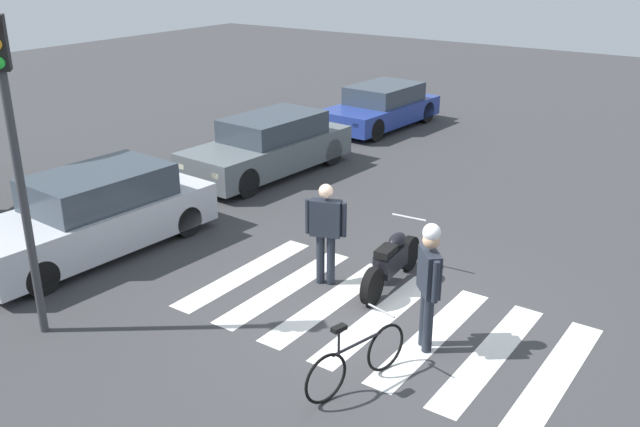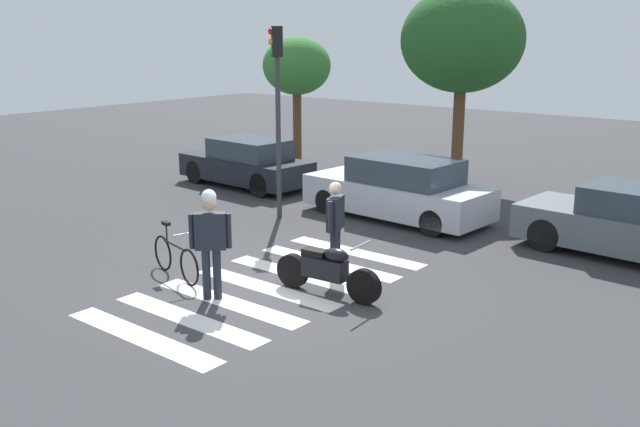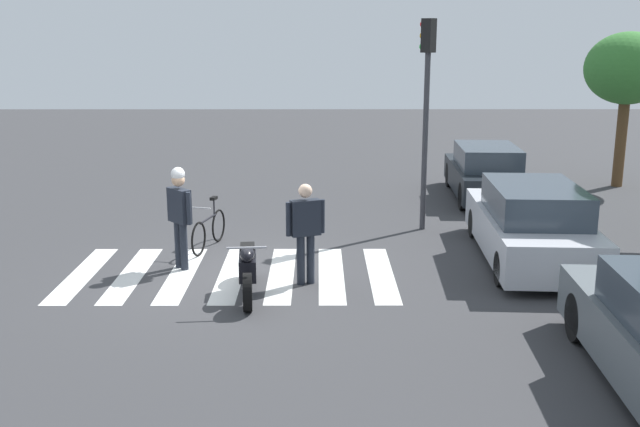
{
  "view_description": "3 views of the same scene",
  "coord_description": "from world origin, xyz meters",
  "px_view_note": "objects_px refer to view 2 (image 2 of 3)",
  "views": [
    {
      "loc": [
        -8.18,
        -4.65,
        5.39
      ],
      "look_at": [
        0.78,
        1.66,
        1.11
      ],
      "focal_mm": 39.07,
      "sensor_mm": 36.0,
      "label": 1
    },
    {
      "loc": [
        8.2,
        -8.64,
        4.39
      ],
      "look_at": [
        0.28,
        1.18,
        1.18
      ],
      "focal_mm": 39.85,
      "sensor_mm": 36.0,
      "label": 2
    },
    {
      "loc": [
        12.7,
        1.57,
        4.23
      ],
      "look_at": [
        -0.17,
        1.6,
        1.09
      ],
      "focal_mm": 41.44,
      "sensor_mm": 36.0,
      "label": 3
    }
  ],
  "objects_px": {
    "leaning_bicycle": "(175,258)",
    "officer_by_motorcycle": "(335,222)",
    "police_motorcycle": "(327,270)",
    "car_silver_sedan": "(399,190)",
    "traffic_light_pole": "(277,92)",
    "officer_on_foot": "(210,235)",
    "car_black_suv": "(247,164)"
  },
  "relations": [
    {
      "from": "police_motorcycle",
      "to": "car_silver_sedan",
      "type": "height_order",
      "value": "car_silver_sedan"
    },
    {
      "from": "leaning_bicycle",
      "to": "traffic_light_pole",
      "type": "bearing_deg",
      "value": 108.58
    },
    {
      "from": "leaning_bicycle",
      "to": "car_black_suv",
      "type": "xyz_separation_m",
      "value": [
        -4.67,
        6.6,
        0.3
      ]
    },
    {
      "from": "police_motorcycle",
      "to": "officer_on_foot",
      "type": "distance_m",
      "value": 2.06
    },
    {
      "from": "police_motorcycle",
      "to": "leaning_bicycle",
      "type": "bearing_deg",
      "value": -159.24
    },
    {
      "from": "traffic_light_pole",
      "to": "leaning_bicycle",
      "type": "bearing_deg",
      "value": -71.42
    },
    {
      "from": "officer_by_motorcycle",
      "to": "car_silver_sedan",
      "type": "xyz_separation_m",
      "value": [
        -1.34,
        4.26,
        -0.31
      ]
    },
    {
      "from": "police_motorcycle",
      "to": "car_black_suv",
      "type": "distance_m",
      "value": 9.26
    },
    {
      "from": "car_silver_sedan",
      "to": "officer_by_motorcycle",
      "type": "bearing_deg",
      "value": -72.5
    },
    {
      "from": "leaning_bicycle",
      "to": "car_silver_sedan",
      "type": "distance_m",
      "value": 6.31
    },
    {
      "from": "leaning_bicycle",
      "to": "officer_on_foot",
      "type": "xyz_separation_m",
      "value": [
        1.33,
        -0.32,
        0.74
      ]
    },
    {
      "from": "traffic_light_pole",
      "to": "officer_on_foot",
      "type": "bearing_deg",
      "value": -59.52
    },
    {
      "from": "car_silver_sedan",
      "to": "traffic_light_pole",
      "type": "xyz_separation_m",
      "value": [
        -2.35,
        -1.74,
        2.32
      ]
    },
    {
      "from": "leaning_bicycle",
      "to": "officer_by_motorcycle",
      "type": "relative_size",
      "value": 0.97
    },
    {
      "from": "leaning_bicycle",
      "to": "officer_by_motorcycle",
      "type": "distance_m",
      "value": 3.02
    },
    {
      "from": "leaning_bicycle",
      "to": "car_silver_sedan",
      "type": "bearing_deg",
      "value": 82.38
    },
    {
      "from": "leaning_bicycle",
      "to": "officer_by_motorcycle",
      "type": "xyz_separation_m",
      "value": [
        2.18,
        1.99,
        0.64
      ]
    },
    {
      "from": "leaning_bicycle",
      "to": "car_silver_sedan",
      "type": "height_order",
      "value": "car_silver_sedan"
    },
    {
      "from": "police_motorcycle",
      "to": "car_silver_sedan",
      "type": "bearing_deg",
      "value": 110.0
    },
    {
      "from": "police_motorcycle",
      "to": "officer_by_motorcycle",
      "type": "bearing_deg",
      "value": 120.2
    },
    {
      "from": "car_silver_sedan",
      "to": "leaning_bicycle",
      "type": "bearing_deg",
      "value": -97.62
    },
    {
      "from": "officer_on_foot",
      "to": "car_black_suv",
      "type": "distance_m",
      "value": 9.16
    },
    {
      "from": "police_motorcycle",
      "to": "car_silver_sedan",
      "type": "relative_size",
      "value": 0.44
    },
    {
      "from": "officer_on_foot",
      "to": "car_silver_sedan",
      "type": "xyz_separation_m",
      "value": [
        -0.49,
        6.56,
        -0.41
      ]
    },
    {
      "from": "police_motorcycle",
      "to": "leaning_bicycle",
      "type": "xyz_separation_m",
      "value": [
        -2.73,
        -1.04,
        -0.07
      ]
    },
    {
      "from": "police_motorcycle",
      "to": "car_silver_sedan",
      "type": "distance_m",
      "value": 5.55
    },
    {
      "from": "car_silver_sedan",
      "to": "traffic_light_pole",
      "type": "bearing_deg",
      "value": -143.58
    },
    {
      "from": "officer_by_motorcycle",
      "to": "leaning_bicycle",
      "type": "bearing_deg",
      "value": -137.63
    },
    {
      "from": "leaning_bicycle",
      "to": "car_black_suv",
      "type": "height_order",
      "value": "car_black_suv"
    },
    {
      "from": "car_black_suv",
      "to": "police_motorcycle",
      "type": "bearing_deg",
      "value": -36.96
    },
    {
      "from": "police_motorcycle",
      "to": "car_black_suv",
      "type": "relative_size",
      "value": 0.49
    },
    {
      "from": "officer_on_foot",
      "to": "traffic_light_pole",
      "type": "distance_m",
      "value": 5.92
    }
  ]
}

